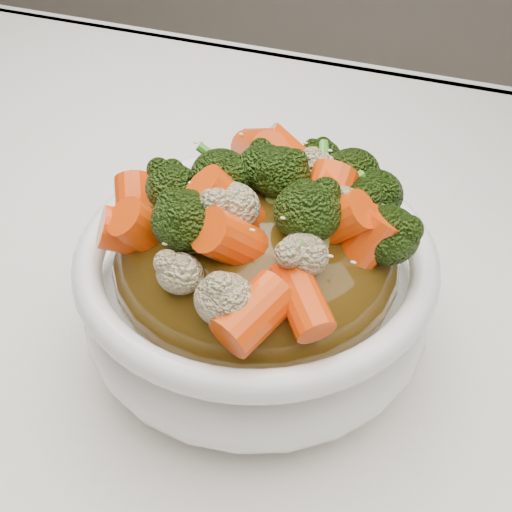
% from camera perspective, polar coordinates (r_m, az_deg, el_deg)
% --- Properties ---
extents(tablecloth, '(1.20, 0.80, 0.04)m').
position_cam_1_polar(tablecloth, '(0.56, -0.55, -4.17)').
color(tablecloth, white).
rests_on(tablecloth, dining_table).
extents(bowl, '(0.29, 0.29, 0.09)m').
position_cam_1_polar(bowl, '(0.48, 0.00, -3.14)').
color(bowl, white).
rests_on(bowl, tablecloth).
extents(sauce_base, '(0.23, 0.23, 0.10)m').
position_cam_1_polar(sauce_base, '(0.46, 0.00, -0.30)').
color(sauce_base, '#4C340D').
rests_on(sauce_base, bowl).
extents(carrots, '(0.23, 0.23, 0.05)m').
position_cam_1_polar(carrots, '(0.42, 0.00, 6.59)').
color(carrots, '#FC4908').
rests_on(carrots, sauce_base).
extents(broccoli, '(0.23, 0.23, 0.05)m').
position_cam_1_polar(broccoli, '(0.42, 0.00, 6.47)').
color(broccoli, black).
rests_on(broccoli, sauce_base).
extents(cauliflower, '(0.23, 0.23, 0.04)m').
position_cam_1_polar(cauliflower, '(0.42, 0.00, 6.22)').
color(cauliflower, '#CEBD8D').
rests_on(cauliflower, sauce_base).
extents(scallions, '(0.17, 0.17, 0.02)m').
position_cam_1_polar(scallions, '(0.42, -0.00, 6.71)').
color(scallions, '#3E8F21').
rests_on(scallions, sauce_base).
extents(sesame_seeds, '(0.21, 0.21, 0.01)m').
position_cam_1_polar(sesame_seeds, '(0.42, -0.00, 6.71)').
color(sesame_seeds, beige).
rests_on(sesame_seeds, sauce_base).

